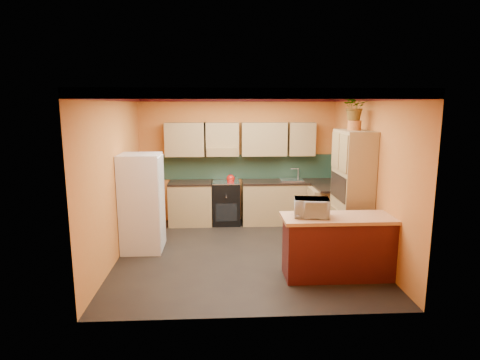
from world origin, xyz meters
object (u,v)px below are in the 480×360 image
microwave (311,208)px  pantry (352,192)px  fridge (142,203)px  base_cabinets_back (255,203)px  breakfast_bar (346,248)px  stove (226,203)px

microwave → pantry: bearing=56.5°
fridge → microwave: (2.66, -1.29, 0.22)m
base_cabinets_back → breakfast_bar: bearing=-68.9°
base_cabinets_back → fridge: 2.63m
base_cabinets_back → pantry: 2.39m
fridge → breakfast_bar: bearing=-22.0°
fridge → breakfast_bar: fridge is taller
base_cabinets_back → microwave: size_ratio=7.46×
pantry → breakfast_bar: bearing=-111.3°
base_cabinets_back → microwave: (0.55, -2.81, 0.63)m
pantry → microwave: bearing=-132.0°
base_cabinets_back → breakfast_bar: 3.01m
pantry → microwave: 1.41m
base_cabinets_back → microwave: microwave is taller
stove → pantry: 2.82m
stove → fridge: 2.16m
stove → base_cabinets_back: bearing=0.0°
base_cabinets_back → stove: 0.63m
stove → pantry: size_ratio=0.43×
fridge → breakfast_bar: 3.47m
fridge → pantry: size_ratio=0.81×
base_cabinets_back → stove: size_ratio=4.01×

